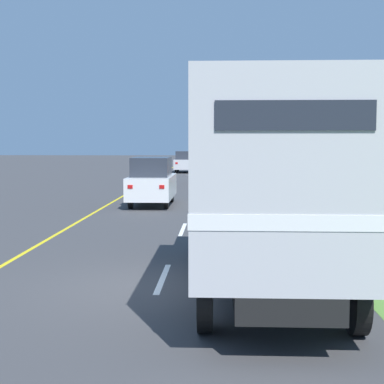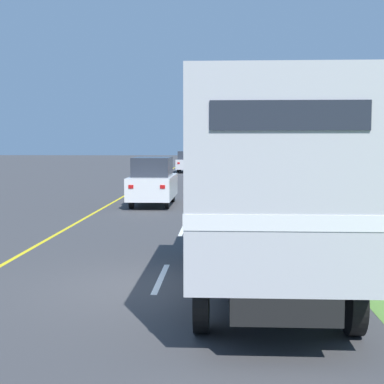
# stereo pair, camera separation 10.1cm
# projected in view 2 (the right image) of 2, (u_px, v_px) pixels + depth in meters

# --- Properties ---
(ground_plane) EXTENTS (200.00, 200.00, 0.00)m
(ground_plane) POSITION_uv_depth(u_px,v_px,m) (157.00, 286.00, 11.24)
(ground_plane) COLOR #3D3D3F
(edge_line_yellow) EXTENTS (0.12, 66.51, 0.01)m
(edge_line_yellow) POSITION_uv_depth(u_px,v_px,m) (121.00, 198.00, 28.61)
(edge_line_yellow) COLOR yellow
(edge_line_yellow) RESTS_ON ground
(centre_dash_near) EXTENTS (0.12, 2.60, 0.01)m
(centre_dash_near) POSITION_uv_depth(u_px,v_px,m) (161.00, 278.00, 11.92)
(centre_dash_near) COLOR white
(centre_dash_near) RESTS_ON ground
(centre_dash_mid_a) EXTENTS (0.12, 2.60, 0.01)m
(centre_dash_mid_a) POSITION_uv_depth(u_px,v_px,m) (183.00, 229.00, 18.49)
(centre_dash_mid_a) COLOR white
(centre_dash_mid_a) RESTS_ON ground
(centre_dash_mid_b) EXTENTS (0.12, 2.60, 0.01)m
(centre_dash_mid_b) POSITION_uv_depth(u_px,v_px,m) (193.00, 206.00, 25.05)
(centre_dash_mid_b) COLOR white
(centre_dash_mid_b) RESTS_ON ground
(centre_dash_far) EXTENTS (0.12, 2.60, 0.01)m
(centre_dash_far) POSITION_uv_depth(u_px,v_px,m) (199.00, 192.00, 31.62)
(centre_dash_far) COLOR white
(centre_dash_far) RESTS_ON ground
(centre_dash_farthest) EXTENTS (0.12, 2.60, 0.01)m
(centre_dash_farthest) POSITION_uv_depth(u_px,v_px,m) (203.00, 184.00, 38.18)
(centre_dash_farthest) COLOR white
(centre_dash_farthest) RESTS_ON ground
(horse_trailer_truck) EXTENTS (2.56, 7.89, 3.73)m
(horse_trailer_truck) POSITION_uv_depth(u_px,v_px,m) (266.00, 181.00, 10.65)
(horse_trailer_truck) COLOR black
(horse_trailer_truck) RESTS_ON ground
(lead_car_white) EXTENTS (1.80, 4.28, 2.08)m
(lead_car_white) POSITION_uv_depth(u_px,v_px,m) (153.00, 181.00, 25.28)
(lead_car_white) COLOR black
(lead_car_white) RESTS_ON ground
(lead_car_red_ahead) EXTENTS (1.80, 3.84, 1.92)m
(lead_car_red_ahead) POSITION_uv_depth(u_px,v_px,m) (234.00, 169.00, 37.73)
(lead_car_red_ahead) COLOR black
(lead_car_red_ahead) RESTS_ON ground
(lead_car_silver_ahead) EXTENTS (1.80, 4.20, 1.87)m
(lead_car_silver_ahead) POSITION_uv_depth(u_px,v_px,m) (187.00, 162.00, 51.52)
(lead_car_silver_ahead) COLOR black
(lead_car_silver_ahead) RESTS_ON ground
(highway_sign) EXTENTS (2.05, 0.09, 2.86)m
(highway_sign) POSITION_uv_depth(u_px,v_px,m) (363.00, 170.00, 19.08)
(highway_sign) COLOR #9E9EA3
(highway_sign) RESTS_ON ground
(roadside_tree_mid) EXTENTS (2.89, 2.89, 4.74)m
(roadside_tree_mid) POSITION_uv_depth(u_px,v_px,m) (358.00, 131.00, 30.97)
(roadside_tree_mid) COLOR #4C3823
(roadside_tree_mid) RESTS_ON ground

